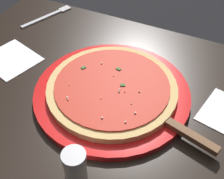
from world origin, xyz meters
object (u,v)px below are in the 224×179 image
pizza_server (174,126)px  parmesan_shaker (75,166)px  pizza (112,88)px  fork (49,15)px  serving_plate (112,93)px  napkin_folded_right (11,59)px

pizza_server → parmesan_shaker: size_ratio=3.03×
pizza → parmesan_shaker: bearing=-81.9°
pizza_server → parmesan_shaker: parmesan_shaker is taller
pizza → parmesan_shaker: (0.03, -0.23, 0.01)m
fork → parmesan_shaker: 0.60m
serving_plate → pizza_server: (0.17, -0.04, 0.01)m
napkin_folded_right → pizza_server: bearing=-6.0°
serving_plate → pizza: (-0.00, -0.00, 0.02)m
pizza_server → napkin_folded_right: bearing=174.0°
parmesan_shaker → fork: bearing=128.6°
pizza → napkin_folded_right: pizza is taller
serving_plate → pizza_server: pizza_server is taller
pizza → napkin_folded_right: (-0.31, 0.01, -0.02)m
serving_plate → parmesan_shaker: (0.03, -0.23, 0.03)m
pizza → napkin_folded_right: bearing=178.9°
pizza → pizza_server: bearing=-14.9°
serving_plate → pizza_server: size_ratio=1.69×
pizza_server → parmesan_shaker: (-0.14, -0.18, 0.02)m
pizza_server → napkin_folded_right: size_ratio=1.59×
serving_plate → pizza: pizza is taller
pizza → parmesan_shaker: 0.23m
fork → napkin_folded_right: bearing=-82.7°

